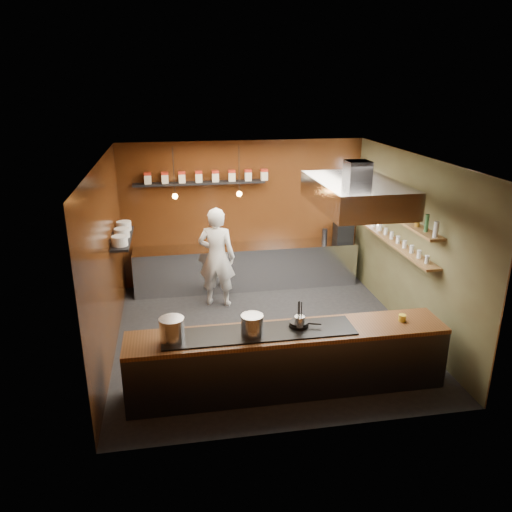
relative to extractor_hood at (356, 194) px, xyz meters
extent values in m
plane|color=black|center=(-1.30, 0.40, -2.51)|extent=(5.00, 5.00, 0.00)
plane|color=black|center=(-1.30, 2.90, -1.01)|extent=(5.00, 0.00, 5.00)
plane|color=black|center=(-3.80, 0.40, -1.01)|extent=(0.00, 5.00, 5.00)
plane|color=#4A452A|center=(1.20, 0.40, -1.01)|extent=(0.00, 5.00, 5.00)
plane|color=silver|center=(-1.30, 0.40, 0.49)|extent=(5.00, 5.00, 0.00)
plane|color=white|center=(1.15, 2.10, -0.61)|extent=(0.00, 1.00, 1.00)
cube|color=silver|center=(-1.30, 2.57, -2.06)|extent=(4.60, 0.65, 0.90)
cube|color=#38383D|center=(-1.30, -1.20, -2.08)|extent=(4.40, 0.70, 0.86)
cube|color=brown|center=(-1.30, -1.20, -1.62)|extent=(4.40, 0.72, 0.06)
cube|color=black|center=(-1.70, -1.20, -1.58)|extent=(2.60, 0.55, 0.02)
cube|color=black|center=(-2.20, 2.76, -0.31)|extent=(2.60, 0.26, 0.04)
cube|color=black|center=(-3.64, 1.40, -0.96)|extent=(0.30, 1.40, 0.04)
cube|color=brown|center=(1.04, 0.70, -0.59)|extent=(0.26, 2.80, 0.04)
cube|color=brown|center=(1.04, 0.70, -1.06)|extent=(0.26, 2.80, 0.04)
cube|color=#38383D|center=(0.00, 0.00, 0.34)|extent=(0.35, 0.35, 0.30)
cube|color=silver|center=(0.00, 0.00, -0.01)|extent=(1.20, 2.00, 0.40)
cube|color=white|center=(0.00, 0.00, -0.22)|extent=(1.00, 1.80, 0.02)
cylinder|color=black|center=(-2.70, 2.10, 0.04)|extent=(0.01, 0.01, 0.90)
sphere|color=orange|center=(-2.70, 2.10, -0.41)|extent=(0.10, 0.10, 0.10)
cylinder|color=black|center=(-1.50, 2.10, 0.04)|extent=(0.01, 0.01, 0.90)
sphere|color=orange|center=(-1.50, 2.10, -0.41)|extent=(0.10, 0.10, 0.10)
cube|color=beige|center=(-3.20, 2.76, -0.20)|extent=(0.13, 0.13, 0.17)
cube|color=#A72314|center=(-3.20, 2.76, -0.09)|extent=(0.13, 0.13, 0.05)
cube|color=beige|center=(-2.87, 2.76, -0.20)|extent=(0.13, 0.13, 0.17)
cube|color=#A72314|center=(-2.87, 2.76, -0.09)|extent=(0.14, 0.13, 0.05)
cube|color=beige|center=(-2.54, 2.76, -0.20)|extent=(0.13, 0.13, 0.17)
cube|color=#A72314|center=(-2.54, 2.76, -0.09)|extent=(0.13, 0.13, 0.05)
cube|color=beige|center=(-2.21, 2.76, -0.20)|extent=(0.13, 0.13, 0.17)
cube|color=#A72314|center=(-2.21, 2.76, -0.09)|extent=(0.14, 0.13, 0.05)
cube|color=beige|center=(-1.89, 2.76, -0.20)|extent=(0.13, 0.13, 0.17)
cube|color=#A72314|center=(-1.89, 2.76, -0.09)|extent=(0.14, 0.13, 0.05)
cube|color=beige|center=(-1.56, 2.76, -0.20)|extent=(0.13, 0.13, 0.17)
cube|color=#A72314|center=(-1.56, 2.76, -0.09)|extent=(0.14, 0.13, 0.05)
cube|color=beige|center=(-1.23, 2.76, -0.20)|extent=(0.13, 0.13, 0.17)
cube|color=#A72314|center=(-1.23, 2.76, -0.09)|extent=(0.14, 0.13, 0.05)
cube|color=beige|center=(-0.90, 2.76, -0.20)|extent=(0.13, 0.13, 0.17)
cube|color=#A72314|center=(-0.90, 2.76, -0.09)|extent=(0.14, 0.13, 0.05)
cylinder|color=silver|center=(-3.64, 0.95, -0.86)|extent=(0.26, 0.26, 0.16)
cylinder|color=silver|center=(-3.64, 1.40, -0.86)|extent=(0.26, 0.26, 0.16)
cylinder|color=silver|center=(-3.64, 1.85, -0.86)|extent=(0.26, 0.26, 0.16)
cylinder|color=silver|center=(1.04, -0.60, -0.45)|extent=(0.06, 0.06, 0.24)
cylinder|color=#2D5933|center=(1.04, -0.31, -0.45)|extent=(0.06, 0.06, 0.24)
cylinder|color=#8C601E|center=(1.04, -0.02, -0.45)|extent=(0.06, 0.06, 0.24)
cylinder|color=silver|center=(1.04, 0.27, -0.45)|extent=(0.06, 0.06, 0.24)
cylinder|color=#2D5933|center=(1.04, 0.56, -0.45)|extent=(0.06, 0.06, 0.24)
cylinder|color=#8C601E|center=(1.04, 0.84, -0.45)|extent=(0.06, 0.06, 0.24)
cylinder|color=silver|center=(1.04, 1.13, -0.45)|extent=(0.06, 0.06, 0.24)
cylinder|color=#2D5933|center=(1.04, 1.42, -0.45)|extent=(0.06, 0.06, 0.24)
cylinder|color=#8C601E|center=(1.04, 1.71, -0.45)|extent=(0.06, 0.06, 0.24)
cylinder|color=silver|center=(1.04, 2.00, -0.45)|extent=(0.06, 0.06, 0.24)
cylinder|color=silver|center=(1.04, -0.45, -0.97)|extent=(0.07, 0.07, 0.13)
cylinder|color=silver|center=(1.04, -0.19, -0.97)|extent=(0.07, 0.07, 0.13)
cylinder|color=silver|center=(1.04, 0.06, -0.97)|extent=(0.07, 0.07, 0.13)
cylinder|color=silver|center=(1.04, 0.32, -0.97)|extent=(0.07, 0.07, 0.13)
cylinder|color=silver|center=(1.04, 0.57, -0.97)|extent=(0.07, 0.07, 0.13)
cylinder|color=silver|center=(1.04, 0.83, -0.97)|extent=(0.07, 0.07, 0.13)
cylinder|color=silver|center=(1.04, 1.08, -0.97)|extent=(0.07, 0.07, 0.13)
cylinder|color=silver|center=(1.04, 1.34, -0.97)|extent=(0.07, 0.07, 0.13)
cylinder|color=silver|center=(1.04, 1.59, -0.97)|extent=(0.07, 0.07, 0.13)
cylinder|color=silver|center=(1.04, 1.85, -0.97)|extent=(0.07, 0.07, 0.13)
cylinder|color=silver|center=(-2.85, -1.24, -1.41)|extent=(0.35, 0.35, 0.32)
cylinder|color=#B7B9BE|center=(-1.81, -1.25, -1.43)|extent=(0.35, 0.35, 0.28)
cylinder|color=silver|center=(-1.15, -1.20, -1.48)|extent=(0.18, 0.18, 0.18)
cylinder|color=black|center=(-1.14, -1.13, -1.55)|extent=(0.27, 0.27, 0.03)
cylinder|color=black|center=(-1.14, -1.13, -1.51)|extent=(0.26, 0.26, 0.03)
cylinder|color=black|center=(-0.93, -1.20, -1.51)|extent=(0.18, 0.08, 0.02)
cylinder|color=gold|center=(0.35, -1.19, -1.54)|extent=(0.13, 0.13, 0.09)
cube|color=black|center=(0.80, 2.64, -1.43)|extent=(0.36, 0.34, 0.36)
imported|color=white|center=(-1.99, 1.80, -1.54)|extent=(0.81, 0.66, 1.93)
camera|label=1|loc=(-2.76, -7.07, 1.63)|focal=35.00mm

